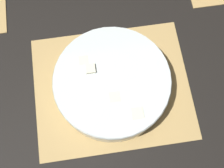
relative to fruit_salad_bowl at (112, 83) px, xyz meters
name	(u,v)px	position (x,y,z in m)	size (l,w,h in m)	color
ground_plane	(112,88)	(0.00, 0.00, -0.04)	(6.00, 6.00, 0.00)	black
bamboo_mat_center	(112,87)	(0.00, 0.00, -0.04)	(0.41, 0.34, 0.01)	tan
fruit_salad_bowl	(112,83)	(0.00, 0.00, 0.00)	(0.30, 0.30, 0.07)	silver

